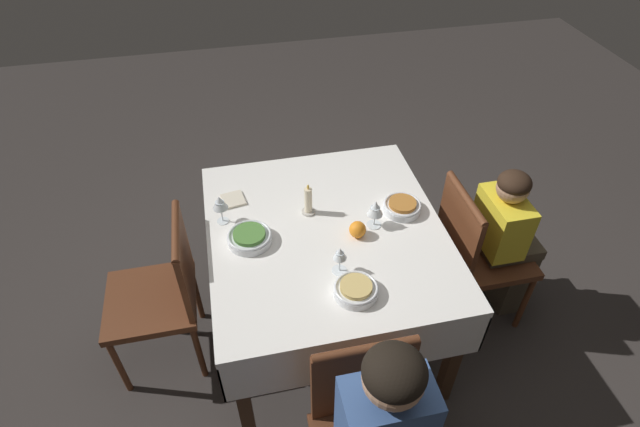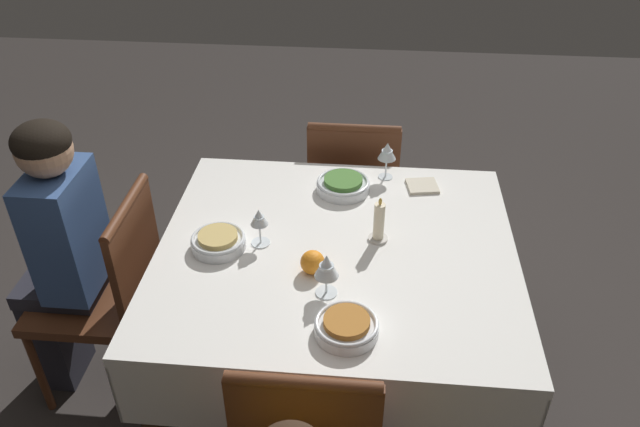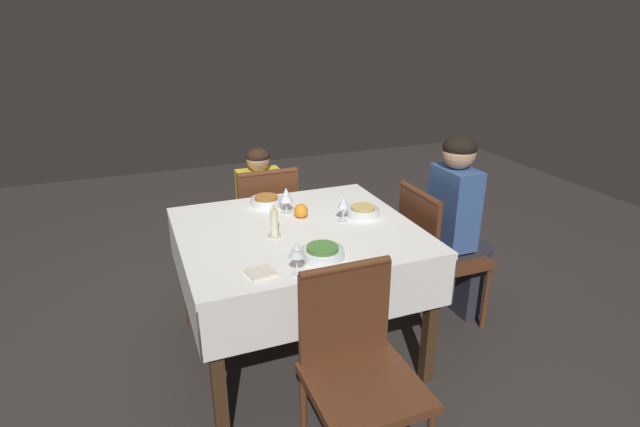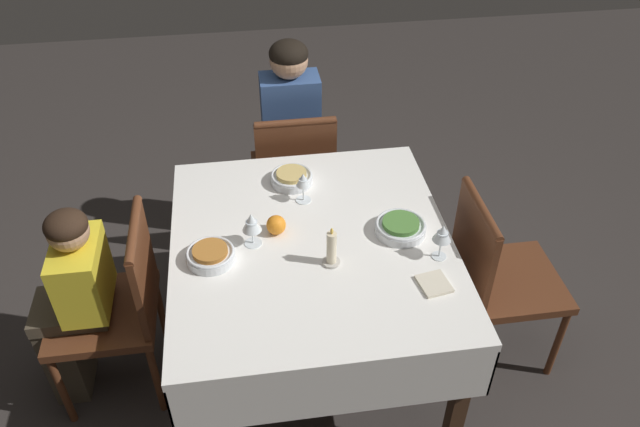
% 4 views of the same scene
% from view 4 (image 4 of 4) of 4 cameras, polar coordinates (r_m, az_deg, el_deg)
% --- Properties ---
extents(ground_plane, '(8.00, 8.00, 0.00)m').
position_cam_4_polar(ground_plane, '(3.06, -0.64, -13.36)').
color(ground_plane, '#332D2B').
extents(dining_table, '(1.23, 1.12, 0.77)m').
position_cam_4_polar(dining_table, '(2.56, -0.74, -4.08)').
color(dining_table, white).
rests_on(dining_table, ground_plane).
extents(chair_west, '(0.44, 0.44, 0.90)m').
position_cam_4_polar(chair_west, '(3.34, -2.36, 3.88)').
color(chair_west, '#562D19').
rests_on(chair_west, ground_plane).
extents(chair_south, '(0.44, 0.44, 0.90)m').
position_cam_4_polar(chair_south, '(2.76, -17.97, -7.66)').
color(chair_south, '#562D19').
rests_on(chair_south, ground_plane).
extents(chair_north, '(0.44, 0.44, 0.90)m').
position_cam_4_polar(chair_north, '(2.85, 15.84, -5.22)').
color(chair_north, '#562D19').
rests_on(chair_north, ground_plane).
extents(person_adult_denim, '(0.34, 0.30, 1.19)m').
position_cam_4_polar(person_adult_denim, '(3.38, -2.74, 7.80)').
color(person_adult_denim, '#282833').
rests_on(person_adult_denim, ground_plane).
extents(person_child_yellow, '(0.30, 0.33, 0.99)m').
position_cam_4_polar(person_child_yellow, '(2.77, -21.66, -7.29)').
color(person_child_yellow, '#4C4233').
rests_on(person_child_yellow, ground_plane).
extents(bowl_west, '(0.19, 0.19, 0.06)m').
position_cam_4_polar(bowl_west, '(2.79, -2.62, 3.32)').
color(bowl_west, silver).
rests_on(bowl_west, dining_table).
extents(wine_glass_west, '(0.07, 0.07, 0.14)m').
position_cam_4_polar(wine_glass_west, '(2.64, -1.66, 2.95)').
color(wine_glass_west, white).
rests_on(wine_glass_west, dining_table).
extents(bowl_south, '(0.19, 0.19, 0.06)m').
position_cam_4_polar(bowl_south, '(2.43, -9.98, -3.73)').
color(bowl_south, silver).
rests_on(bowl_south, dining_table).
extents(wine_glass_south, '(0.08, 0.08, 0.15)m').
position_cam_4_polar(wine_glass_south, '(2.43, -6.28, -0.89)').
color(wine_glass_south, white).
rests_on(wine_glass_south, dining_table).
extents(bowl_north, '(0.21, 0.21, 0.06)m').
position_cam_4_polar(bowl_north, '(2.53, 7.39, -1.27)').
color(bowl_north, silver).
rests_on(bowl_north, dining_table).
extents(wine_glass_north, '(0.07, 0.07, 0.16)m').
position_cam_4_polar(wine_glass_north, '(2.39, 11.14, -1.85)').
color(wine_glass_north, white).
rests_on(wine_glass_north, dining_table).
extents(candle_centerpiece, '(0.07, 0.07, 0.18)m').
position_cam_4_polar(candle_centerpiece, '(2.35, 1.06, -3.37)').
color(candle_centerpiece, beige).
rests_on(candle_centerpiece, dining_table).
extents(orange_fruit, '(0.08, 0.08, 0.08)m').
position_cam_4_polar(orange_fruit, '(2.51, -4.03, -1.05)').
color(orange_fruit, orange).
rests_on(orange_fruit, dining_table).
extents(napkin_red_folded, '(0.13, 0.13, 0.01)m').
position_cam_4_polar(napkin_red_folded, '(2.35, 10.39, -6.34)').
color(napkin_red_folded, beige).
rests_on(napkin_red_folded, dining_table).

